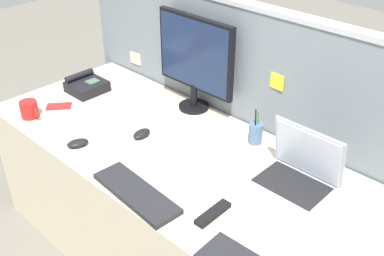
% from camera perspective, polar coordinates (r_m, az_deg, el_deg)
% --- Properties ---
extents(desk, '(2.16, 0.84, 0.72)m').
position_cam_1_polar(desk, '(2.33, -0.86, -10.52)').
color(desk, beige).
rests_on(desk, ground_plane).
extents(cubicle_divider, '(2.33, 0.08, 1.31)m').
position_cam_1_polar(cubicle_divider, '(2.43, 6.67, 0.10)').
color(cubicle_divider, gray).
rests_on(cubicle_divider, ground_plane).
extents(desktop_monitor, '(0.48, 0.16, 0.50)m').
position_cam_1_polar(desktop_monitor, '(2.36, 0.37, 8.71)').
color(desktop_monitor, black).
rests_on(desktop_monitor, desk).
extents(laptop, '(0.32, 0.26, 0.25)m').
position_cam_1_polar(laptop, '(1.94, 12.92, -5.44)').
color(laptop, '#B2B5BC').
rests_on(laptop, desk).
extents(desk_phone, '(0.19, 0.20, 0.10)m').
position_cam_1_polar(desk_phone, '(2.71, -12.92, 5.15)').
color(desk_phone, black).
rests_on(desk_phone, desk).
extents(keyboard_main, '(0.43, 0.16, 0.02)m').
position_cam_1_polar(keyboard_main, '(1.89, -6.91, -7.98)').
color(keyboard_main, '#232328').
rests_on(keyboard_main, desk).
extents(computer_mouse_right_hand, '(0.09, 0.11, 0.03)m').
position_cam_1_polar(computer_mouse_right_hand, '(2.22, -13.94, -1.83)').
color(computer_mouse_right_hand, black).
rests_on(computer_mouse_right_hand, desk).
extents(computer_mouse_left_hand, '(0.07, 0.11, 0.03)m').
position_cam_1_polar(computer_mouse_left_hand, '(2.24, -6.25, -0.70)').
color(computer_mouse_left_hand, black).
rests_on(computer_mouse_left_hand, desk).
extents(pen_cup, '(0.06, 0.06, 0.19)m').
position_cam_1_polar(pen_cup, '(2.19, 7.86, -0.60)').
color(pen_cup, '#4C7093').
rests_on(pen_cup, desk).
extents(cell_phone_red_case, '(0.14, 0.14, 0.01)m').
position_cam_1_polar(cell_phone_red_case, '(2.59, -16.13, 2.60)').
color(cell_phone_red_case, '#B22323').
rests_on(cell_phone_red_case, desk).
extents(tv_remote, '(0.05, 0.17, 0.02)m').
position_cam_1_polar(tv_remote, '(1.79, 2.61, -10.49)').
color(tv_remote, black).
rests_on(tv_remote, desk).
extents(coffee_mug, '(0.13, 0.09, 0.09)m').
position_cam_1_polar(coffee_mug, '(2.52, -19.46, 2.18)').
color(coffee_mug, red).
rests_on(coffee_mug, desk).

